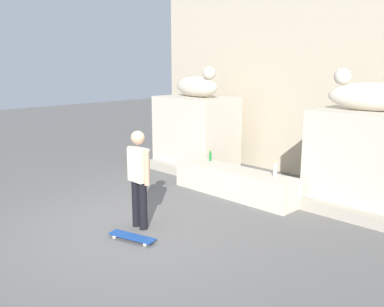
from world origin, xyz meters
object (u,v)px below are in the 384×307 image
(skateboard, at_px, (132,237))
(statue_reclining_right, at_px, (370,95))
(bottle_green, at_px, (210,156))
(statue_reclining_left, at_px, (197,86))
(skater, at_px, (139,175))
(bottle_clear, at_px, (275,170))

(skateboard, bearing_deg, statue_reclining_right, 49.64)
(bottle_green, bearing_deg, skateboard, -68.75)
(statue_reclining_left, distance_m, bottle_green, 2.22)
(statue_reclining_right, relative_size, skater, 1.00)
(skater, bearing_deg, statue_reclining_right, 60.68)
(statue_reclining_left, height_order, skateboard, statue_reclining_left)
(bottle_green, distance_m, bottle_clear, 1.84)
(statue_reclining_left, height_order, skater, statue_reclining_left)
(statue_reclining_right, bearing_deg, skater, 48.21)
(skateboard, bearing_deg, statue_reclining_left, 106.50)
(bottle_green, xyz_separation_m, bottle_clear, (1.83, -0.13, 0.03))
(skater, bearing_deg, skateboard, -49.17)
(bottle_green, bearing_deg, statue_reclining_right, 16.85)
(skater, bearing_deg, bottle_clear, 71.66)
(statue_reclining_right, height_order, skater, statue_reclining_right)
(statue_reclining_left, relative_size, skateboard, 2.03)
(statue_reclining_left, xyz_separation_m, statue_reclining_right, (4.44, -0.00, 0.00))
(skater, height_order, bottle_green, skater)
(bottle_clear, bearing_deg, skater, -110.36)
(statue_reclining_left, bearing_deg, skater, -48.97)
(statue_reclining_left, xyz_separation_m, skateboard, (2.57, -4.08, -2.10))
(skater, bearing_deg, bottle_green, 109.90)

